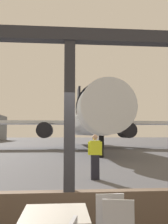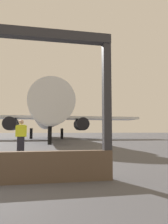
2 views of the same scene
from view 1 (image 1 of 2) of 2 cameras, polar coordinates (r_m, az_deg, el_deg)
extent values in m
plane|color=#4C4C51|center=(44.62, -4.63, -7.38)|extent=(220.00, 220.00, 0.00)
cube|color=brown|center=(4.79, -3.47, -21.80)|extent=(7.67, 0.24, 0.73)
cube|color=#2D2D33|center=(4.96, -3.25, 16.95)|extent=(7.67, 0.24, 0.24)
cube|color=#2D2D33|center=(4.59, -3.37, -5.11)|extent=(0.20, 0.20, 3.48)
cube|color=#ADA89E|center=(3.36, -6.58, -21.98)|extent=(0.82, 0.82, 0.02)
cube|color=#B2B2B7|center=(3.77, 5.94, -21.14)|extent=(0.40, 0.05, 0.42)
cube|color=#B2B2B7|center=(3.47, 7.84, -22.73)|extent=(0.40, 0.13, 0.45)
cylinder|color=silver|center=(33.22, 0.23, -2.01)|extent=(3.84, 30.13, 3.84)
cone|color=silver|center=(17.03, 5.00, 1.03)|extent=(3.65, 2.60, 3.65)
cylinder|color=black|center=(18.91, 4.02, 0.86)|extent=(3.92, 0.90, 3.92)
cube|color=silver|center=(33.00, -13.03, -2.37)|extent=(13.34, 4.20, 0.36)
cube|color=silver|center=(34.31, 13.11, -2.47)|extent=(13.34, 4.20, 0.36)
cylinder|color=black|center=(31.31, -8.88, -4.13)|extent=(1.90, 3.20, 1.90)
cylinder|color=black|center=(32.24, 9.65, -4.15)|extent=(1.90, 3.20, 1.90)
cube|color=black|center=(47.10, -1.20, 2.34)|extent=(0.36, 4.40, 5.20)
cylinder|color=black|center=(19.12, 3.94, -7.89)|extent=(0.36, 0.36, 1.65)
cylinder|color=black|center=(33.64, -3.96, -6.71)|extent=(0.44, 0.44, 1.65)
cylinder|color=black|center=(34.05, 4.20, -6.69)|extent=(0.44, 0.44, 1.65)
cube|color=black|center=(9.95, 2.53, -12.44)|extent=(0.32, 0.20, 0.95)
cube|color=yellow|center=(9.88, 2.51, -8.13)|extent=(0.40, 0.22, 0.55)
sphere|color=tan|center=(9.87, 2.50, -5.78)|extent=(0.22, 0.22, 0.22)
cylinder|color=yellow|center=(9.82, 3.88, -8.29)|extent=(0.09, 0.09, 0.52)
cylinder|color=yellow|center=(9.95, 1.17, -8.26)|extent=(0.09, 0.09, 0.52)
camera|label=2|loc=(2.38, 101.42, -12.00)|focal=34.04mm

